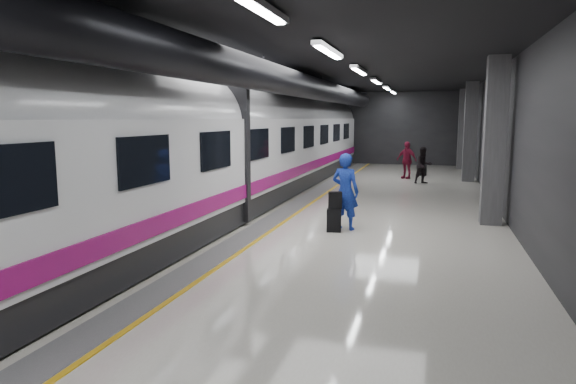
% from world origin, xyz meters
% --- Properties ---
extents(ground, '(40.00, 40.00, 0.00)m').
position_xyz_m(ground, '(0.00, 0.00, 0.00)').
color(ground, silver).
rests_on(ground, ground).
extents(platform_hall, '(10.02, 40.02, 4.51)m').
position_xyz_m(platform_hall, '(-0.29, 0.96, 3.54)').
color(platform_hall, black).
rests_on(platform_hall, ground).
extents(train, '(3.05, 38.00, 4.05)m').
position_xyz_m(train, '(-3.25, -0.00, 2.07)').
color(train, black).
rests_on(train, ground).
extents(traveler_main, '(0.82, 0.64, 1.99)m').
position_xyz_m(traveler_main, '(0.83, 0.23, 0.99)').
color(traveler_main, blue).
rests_on(traveler_main, ground).
extents(suitcase_main, '(0.39, 0.28, 0.59)m').
position_xyz_m(suitcase_main, '(0.62, -0.16, 0.30)').
color(suitcase_main, black).
rests_on(suitcase_main, ground).
extents(shoulder_bag, '(0.37, 0.27, 0.44)m').
position_xyz_m(shoulder_bag, '(0.63, -0.14, 0.81)').
color(shoulder_bag, black).
rests_on(shoulder_bag, suitcase_main).
extents(traveler_far_a, '(0.99, 0.93, 1.63)m').
position_xyz_m(traveler_far_a, '(2.58, 10.51, 0.81)').
color(traveler_far_a, black).
rests_on(traveler_far_a, ground).
extents(traveler_far_b, '(1.12, 0.86, 1.77)m').
position_xyz_m(traveler_far_b, '(1.76, 12.32, 0.89)').
color(traveler_far_b, maroon).
rests_on(traveler_far_b, ground).
extents(suitcase_far, '(0.42, 0.34, 0.53)m').
position_xyz_m(suitcase_far, '(2.48, 13.77, 0.27)').
color(suitcase_far, black).
rests_on(suitcase_far, ground).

